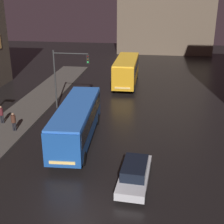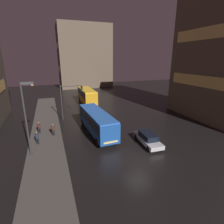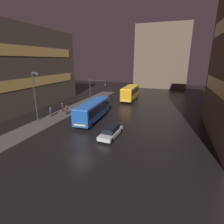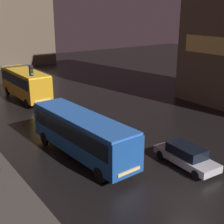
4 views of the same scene
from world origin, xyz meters
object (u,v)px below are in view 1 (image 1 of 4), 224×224
Objects in this scene: pedestrian_mid at (1,113)px; pedestrian_near at (13,120)px; bus_near at (77,119)px; traffic_light_main at (67,70)px; car_taxi at (135,173)px; bus_far at (126,69)px.

pedestrian_near is at bearing -59.71° from pedestrian_mid.
bus_near is at bearing -43.49° from pedestrian_near.
traffic_light_main reaches higher than pedestrian_mid.
bus_near is 5.93m from pedestrian_near.
car_taxi is (5.03, -5.32, -1.18)m from bus_near.
traffic_light_main reaches higher than bus_near.
car_taxi is at bearing 96.76° from bus_far.
pedestrian_near is 2.30m from pedestrian_mid.
bus_near is 1.70× the size of traffic_light_main.
bus_near reaches higher than car_taxi.
bus_far is 17.96m from pedestrian_near.
pedestrian_mid is at bearing 107.48° from pedestrian_near.
bus_near is 17.09m from bus_far.
bus_near is 8.01m from pedestrian_mid.
pedestrian_mid is (-1.81, 1.42, -0.02)m from pedestrian_near.
bus_far is 17.65m from pedestrian_mid.
bus_near is 2.12× the size of car_taxi.
bus_far is at bearing -100.63° from bus_near.
bus_far is (2.25, 16.94, 0.18)m from bus_near.
traffic_light_main is at bearing -72.49° from bus_near.
bus_far reaches higher than bus_near.
pedestrian_mid is at bearing -20.15° from bus_near.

